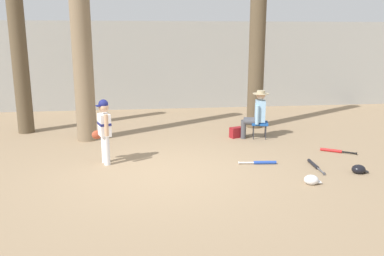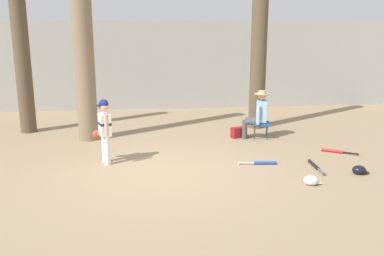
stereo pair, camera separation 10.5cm
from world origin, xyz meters
name	(u,v)px [view 1 (the left image)]	position (x,y,z in m)	size (l,w,h in m)	color
ground_plane	(165,173)	(0.00, 0.00, 0.00)	(60.00, 60.00, 0.00)	#937A5B
concrete_back_wall	(152,66)	(0.00, 6.97, 1.50)	(18.00, 0.36, 3.00)	#9E9E99
tree_near_player	(82,40)	(-1.75, 2.72, 2.41)	(0.79, 0.79, 5.65)	#7F6B51
tree_behind_spectator	(257,32)	(2.74, 3.57, 2.60)	(0.67, 0.67, 5.90)	brown
young_ballplayer	(104,127)	(-1.15, 0.73, 0.74)	(0.44, 0.56, 1.31)	white
folding_stool	(260,124)	(2.52, 2.34, 0.36)	(0.49, 0.49, 0.41)	#194C9E
seated_spectator	(256,113)	(2.42, 2.37, 0.64)	(0.68, 0.54, 1.20)	#47474C
handbag_beside_stool	(237,132)	(1.96, 2.47, 0.13)	(0.34, 0.18, 0.26)	maroon
tree_far_left	(19,55)	(-3.46, 3.72, 2.02)	(0.65, 0.65, 4.71)	brown
bat_blue_youth	(262,163)	(1.96, 0.29, 0.03)	(0.76, 0.13, 0.07)	#2347AD
bat_red_barrel	(334,151)	(3.79, 0.91, 0.03)	(0.67, 0.48, 0.07)	red
bat_black_composite	(314,165)	(2.93, 0.01, 0.03)	(0.11, 0.83, 0.07)	black
batting_helmet_black	(359,169)	(3.60, -0.46, 0.07)	(0.30, 0.23, 0.17)	black
batting_helmet_white	(311,180)	(2.49, -0.88, 0.07)	(0.30, 0.23, 0.17)	silver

